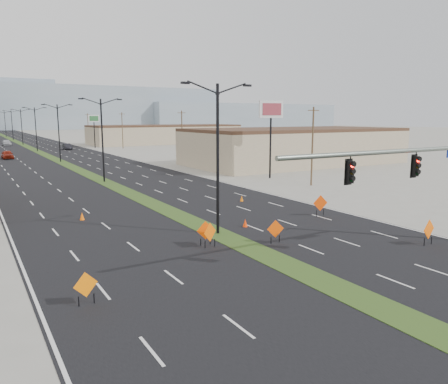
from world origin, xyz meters
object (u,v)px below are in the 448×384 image
streetlight_1 (102,138)px  streetlight_4 (22,126)px  streetlight_2 (59,131)px  signal_mast (436,172)px  cone_3 (82,216)px  car_mid (67,147)px  car_far (7,143)px  cone_0 (245,223)px  construction_sign_3 (275,230)px  streetlight_3 (36,128)px  streetlight_5 (12,124)px  car_left (7,155)px  construction_sign_0 (86,286)px  cone_1 (202,228)px  pole_sign_east_far (94,121)px  construction_sign_4 (429,230)px  construction_sign_1 (205,231)px  streetlight_6 (5,123)px  construction_sign_2 (210,233)px  streetlight_0 (218,155)px  cone_2 (242,199)px  pole_sign_east_near (271,115)px  construction_sign_5 (320,204)px

streetlight_1 → streetlight_4: (0.00, 84.00, 0.00)m
streetlight_2 → streetlight_4: 56.00m
signal_mast → cone_3: size_ratio=25.93×
signal_mast → car_mid: bearing=90.9°
car_far → cone_0: car_far is taller
construction_sign_3 → cone_0: 4.48m
car_mid → streetlight_3: bearing=-164.2°
streetlight_5 → streetlight_3: bearing=-90.0°
streetlight_1 → car_left: streetlight_1 is taller
streetlight_4 → construction_sign_0: (-10.49, -119.08, -4.57)m
car_far → cone_1: (3.64, -109.11, -0.46)m
car_far → pole_sign_east_far: (18.73, -21.67, 6.02)m
streetlight_4 → construction_sign_4: (9.88, -121.00, -4.46)m
signal_mast → construction_sign_1: bearing=142.6°
pole_sign_east_far → construction_sign_4: bearing=-84.0°
streetlight_6 → car_left: bearing=-94.3°
construction_sign_1 → construction_sign_2: bearing=-84.5°
construction_sign_4 → cone_3: 24.58m
car_mid → construction_sign_2: bearing=-96.2°
streetlight_3 → car_far: size_ratio=1.93×
streetlight_0 → car_left: (-7.57, 67.25, -4.61)m
streetlight_1 → pole_sign_east_far: (14.41, 60.43, 1.35)m
streetlight_0 → cone_0: streetlight_0 is taller
streetlight_4 → car_mid: bearing=-74.8°
construction_sign_0 → construction_sign_2: 9.64m
cone_0 → cone_1: size_ratio=1.01×
streetlight_2 → cone_2: (7.69, -47.11, -5.15)m
streetlight_0 → pole_sign_east_near: (19.51, 20.36, 2.69)m
construction_sign_1 → construction_sign_5: bearing=17.3°
streetlight_1 → construction_sign_2: streetlight_1 is taller
streetlight_5 → construction_sign_1: bearing=-90.8°
car_left → pole_sign_east_far: (21.98, 21.18, 5.97)m
streetlight_3 → cone_0: streetlight_3 is taller
streetlight_1 → car_left: (-7.57, 39.25, -4.61)m
streetlight_3 → pole_sign_east_near: (19.51, -63.64, 2.69)m
construction_sign_1 → cone_0: construction_sign_1 is taller
streetlight_2 → construction_sign_3: streetlight_2 is taller
streetlight_1 → streetlight_3: same height
streetlight_5 → construction_sign_0: size_ratio=6.86×
car_mid → construction_sign_0: (-17.56, -93.12, 0.13)m
streetlight_4 → signal_mast: bearing=-86.0°
cone_2 → streetlight_0: bearing=-130.9°
streetlight_1 → car_mid: size_ratio=2.27×
streetlight_0 → car_far: bearing=92.2°
car_far → construction_sign_2: size_ratio=3.35×
signal_mast → cone_1: (-9.24, 11.00, -4.50)m
construction_sign_0 → cone_2: size_ratio=2.75×
streetlight_2 → construction_sign_3: bearing=-88.1°
pole_sign_east_near → cone_1: bearing=-124.4°
streetlight_3 → car_left: size_ratio=2.12×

